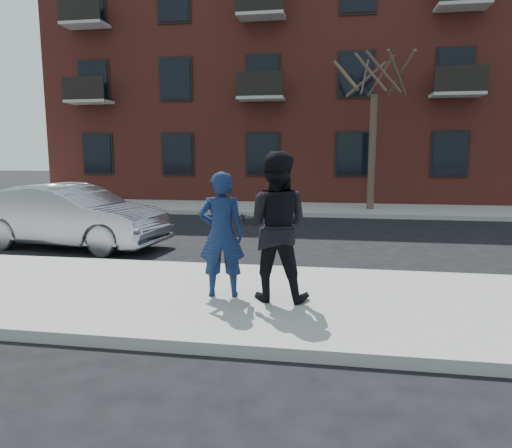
% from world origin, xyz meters
% --- Properties ---
extents(ground, '(100.00, 100.00, 0.00)m').
position_xyz_m(ground, '(0.00, 0.00, 0.00)').
color(ground, black).
rests_on(ground, ground).
extents(near_sidewalk, '(50.00, 3.50, 0.15)m').
position_xyz_m(near_sidewalk, '(0.00, -0.25, 0.07)').
color(near_sidewalk, gray).
rests_on(near_sidewalk, ground).
extents(near_curb, '(50.00, 0.10, 0.15)m').
position_xyz_m(near_curb, '(0.00, 1.55, 0.07)').
color(near_curb, '#999691').
rests_on(near_curb, ground).
extents(far_sidewalk, '(50.00, 3.50, 0.15)m').
position_xyz_m(far_sidewalk, '(0.00, 11.25, 0.07)').
color(far_sidewalk, gray).
rests_on(far_sidewalk, ground).
extents(far_curb, '(50.00, 0.10, 0.15)m').
position_xyz_m(far_curb, '(0.00, 9.45, 0.07)').
color(far_curb, '#999691').
rests_on(far_curb, ground).
extents(apartment_building, '(24.30, 10.30, 12.30)m').
position_xyz_m(apartment_building, '(2.00, 18.00, 6.16)').
color(apartment_building, maroon).
rests_on(apartment_building, ground).
extents(street_tree, '(3.60, 3.60, 6.80)m').
position_xyz_m(street_tree, '(4.50, 11.00, 5.52)').
color(street_tree, '#3D2E24').
rests_on(street_tree, far_sidewalk).
extents(silver_sedan, '(4.70, 2.13, 1.50)m').
position_xyz_m(silver_sedan, '(-2.99, 3.20, 0.75)').
color(silver_sedan, '#999BA3').
rests_on(silver_sedan, ground).
extents(man_hoodie, '(0.72, 0.55, 1.80)m').
position_xyz_m(man_hoodie, '(1.50, -0.31, 1.05)').
color(man_hoodie, navy).
rests_on(man_hoodie, near_sidewalk).
extents(man_peacoat, '(1.04, 0.83, 2.08)m').
position_xyz_m(man_peacoat, '(2.27, -0.33, 1.19)').
color(man_peacoat, black).
rests_on(man_peacoat, near_sidewalk).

